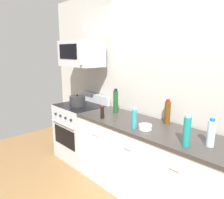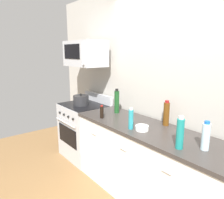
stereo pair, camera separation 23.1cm
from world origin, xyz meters
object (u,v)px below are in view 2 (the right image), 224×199
object	(u,v)px
bottle_wine_amber	(166,114)
stockpot	(81,100)
bowl_white_ceramic	(142,128)
bottle_dish_soap	(131,119)
bottle_wine_green	(117,102)
bottle_soy_sauce_dark	(102,112)
bottle_water_clear	(206,136)
microwave	(85,54)
range_oven	(85,130)
bottle_sparkling_teal	(180,133)

from	to	relation	value
bottle_wine_amber	stockpot	size ratio (longest dim) A/B	1.20
bottle_wine_amber	bowl_white_ceramic	bearing A→B (deg)	-100.16
bottle_wine_amber	stockpot	bearing A→B (deg)	-169.30
bottle_dish_soap	bottle_wine_green	xyz separation A→B (m)	(-0.60, 0.29, 0.05)
bottle_soy_sauce_dark	bottle_water_clear	bearing A→B (deg)	7.47
bottle_dish_soap	stockpot	xyz separation A→B (m)	(-1.32, 0.13, -0.03)
bottle_soy_sauce_dark	stockpot	xyz separation A→B (m)	(-0.79, 0.15, -0.00)
bottle_wine_green	bowl_white_ceramic	distance (m)	0.76
bottle_soy_sauce_dark	microwave	bearing A→B (deg)	162.60
bottle_wine_amber	bowl_white_ceramic	xyz separation A→B (m)	(-0.06, -0.34, -0.12)
bowl_white_ceramic	stockpot	xyz separation A→B (m)	(-1.43, 0.06, 0.05)
bottle_soy_sauce_dark	range_oven	bearing A→B (deg)	165.61
range_oven	bottle_dish_soap	distance (m)	1.45
bottle_sparkling_teal	bottle_wine_green	size ratio (longest dim) A/B	0.88
bottle_soy_sauce_dark	bottle_wine_green	xyz separation A→B (m)	(-0.07, 0.32, 0.08)
microwave	bowl_white_ceramic	size ratio (longest dim) A/B	5.07
bottle_dish_soap	range_oven	bearing A→B (deg)	172.17
bowl_white_ceramic	stockpot	world-z (taller)	stockpot
range_oven	bottle_soy_sauce_dark	xyz separation A→B (m)	(0.79, -0.20, 0.53)
bottle_dish_soap	bowl_white_ceramic	bearing A→B (deg)	30.73
microwave	bottle_wine_amber	world-z (taller)	microwave
microwave	bottle_sparkling_teal	xyz separation A→B (m)	(1.96, -0.23, -0.68)
bottle_dish_soap	bottle_water_clear	bearing A→B (deg)	10.94
bottle_dish_soap	microwave	bearing A→B (deg)	170.28
bottle_soy_sauce_dark	bottle_water_clear	xyz separation A→B (m)	(1.33, 0.17, 0.04)
bottle_water_clear	bottle_soy_sauce_dark	bearing A→B (deg)	-172.53
bottle_sparkling_teal	bottle_wine_green	world-z (taller)	bottle_wine_green
bottle_sparkling_teal	bowl_white_ceramic	xyz separation A→B (m)	(-0.53, 0.07, -0.12)
bottle_wine_green	range_oven	bearing A→B (deg)	-171.04
range_oven	bottle_water_clear	bearing A→B (deg)	-0.75
bottle_wine_amber	range_oven	bearing A→B (deg)	-171.28
microwave	bottle_soy_sauce_dark	xyz separation A→B (m)	(0.79, -0.25, -0.75)
range_oven	bottle_water_clear	world-z (taller)	bottle_water_clear
bottle_sparkling_teal	bottle_wine_green	distance (m)	1.28
bottle_wine_amber	bottle_wine_green	bearing A→B (deg)	-171.51
bottle_water_clear	bottle_dish_soap	bearing A→B (deg)	-169.06
bottle_sparkling_teal	bottle_wine_amber	bearing A→B (deg)	138.41
bottle_soy_sauce_dark	bottle_wine_green	world-z (taller)	bottle_wine_green
bottle_dish_soap	bottle_water_clear	world-z (taller)	bottle_water_clear
microwave	bottle_water_clear	world-z (taller)	microwave
microwave	bowl_white_ceramic	xyz separation A→B (m)	(1.43, -0.16, -0.80)
bottle_wine_amber	bottle_soy_sauce_dark	world-z (taller)	bottle_wine_amber
microwave	bottle_dish_soap	world-z (taller)	microwave
range_oven	bottle_wine_green	distance (m)	0.95
range_oven	bottle_wine_amber	xyz separation A→B (m)	(1.49, 0.23, 0.60)
microwave	bottle_water_clear	bearing A→B (deg)	-1.96
bottle_wine_green	stockpot	xyz separation A→B (m)	(-0.72, -0.17, -0.08)
bottle_wine_amber	bottle_dish_soap	size ratio (longest dim) A/B	1.24
bottle_sparkling_teal	stockpot	xyz separation A→B (m)	(-1.96, 0.13, -0.06)
bottle_sparkling_teal	bowl_white_ceramic	size ratio (longest dim) A/B	2.08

